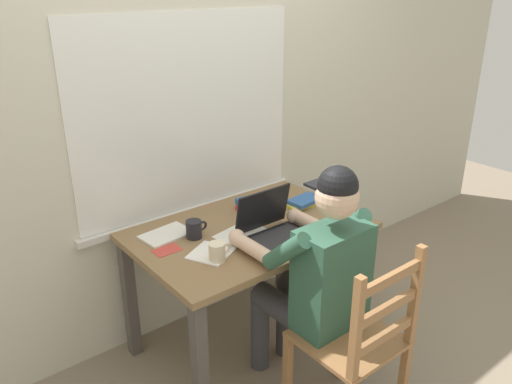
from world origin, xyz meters
The scene contains 15 objects.
ground_plane centered at (0.00, 0.00, 0.00)m, with size 8.00×8.00×0.00m, color gray.
back_wall centered at (0.00, 0.48, 1.30)m, with size 6.00×0.08×2.60m.
desk centered at (0.00, 0.00, 0.65)m, with size 1.21×0.80×0.75m.
seated_person centered at (0.02, -0.47, 0.69)m, with size 0.50×0.60×1.25m.
wooden_chair centered at (0.02, -0.75, 0.47)m, with size 0.42×0.42×0.95m.
laptop centered at (0.03, -0.15, 0.81)m, with size 0.33×0.28×0.23m.
computer_mouse centered at (0.29, -0.24, 0.77)m, with size 0.06×0.10×0.03m, color black.
coffee_mug_white centered at (-0.32, -0.18, 0.80)m, with size 0.12×0.08×0.09m.
coffee_mug_dark centered at (-0.28, 0.09, 0.80)m, with size 0.12×0.08×0.09m.
book_stack_main centered at (0.42, 0.03, 0.77)m, with size 0.22×0.14×0.04m.
book_stack_side centered at (0.17, 0.17, 0.78)m, with size 0.20×0.17×0.06m.
paper_pile_near_laptop centered at (-0.08, -0.03, 0.75)m, with size 0.26×0.17×0.01m, color silver.
paper_pile_back_corner centered at (-0.31, -0.10, 0.75)m, with size 0.19×0.18×0.01m, color white.
paper_pile_side centered at (-0.39, 0.20, 0.76)m, with size 0.25×0.16×0.01m, color silver.
landscape_photo_print centered at (-0.46, 0.06, 0.75)m, with size 0.13×0.09×0.00m, color #C63D33.
Camera 1 is at (-1.49, -1.91, 1.97)m, focal length 36.06 mm.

